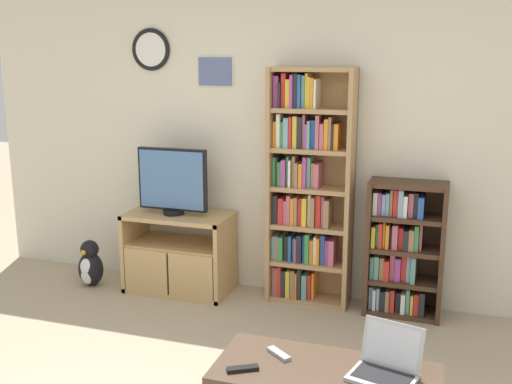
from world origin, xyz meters
TOP-DOWN VIEW (x-y plane):
  - wall_back at (-0.01, 2.29)m, footprint 5.67×0.09m
  - tv_stand at (-0.90, 1.98)m, footprint 0.90×0.49m
  - television at (-0.93, 1.97)m, footprint 0.61×0.18m
  - bookshelf_tall at (0.19, 2.12)m, footprint 0.68×0.28m
  - bookshelf_short at (0.97, 2.11)m, footprint 0.59×0.31m
  - coffee_table at (0.76, 0.20)m, footprint 1.12×0.52m
  - laptop at (1.05, 0.25)m, footprint 0.37×0.34m
  - remote_near_laptop at (0.49, 0.27)m, footprint 0.15×0.13m
  - remote_far_from_laptop at (0.36, 0.07)m, footprint 0.16×0.12m
  - penguin_figurine at (-1.69, 1.82)m, footprint 0.23×0.20m

SIDE VIEW (x-z plane):
  - penguin_figurine at x=-1.69m, z-range -0.02..0.40m
  - tv_stand at x=-0.90m, z-range 0.00..0.69m
  - coffee_table at x=0.76m, z-range 0.19..0.66m
  - remote_near_laptop at x=0.49m, z-range 0.47..0.49m
  - remote_far_from_laptop at x=0.36m, z-range 0.47..0.49m
  - bookshelf_short at x=0.97m, z-range -0.01..1.05m
  - laptop at x=1.05m, z-range 0.41..0.66m
  - bookshelf_tall at x=0.19m, z-range -0.01..1.91m
  - television at x=-0.93m, z-range 0.69..1.25m
  - wall_back at x=-0.01m, z-range 0.01..2.61m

